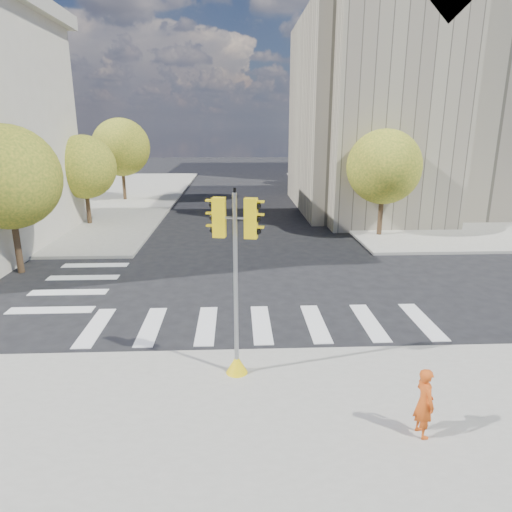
% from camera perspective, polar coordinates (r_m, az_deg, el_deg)
% --- Properties ---
extents(ground, '(160.00, 160.00, 0.00)m').
position_cam_1_polar(ground, '(17.03, 0.63, -5.73)').
color(ground, black).
rests_on(ground, ground).
extents(sidewalk_far_right, '(28.00, 40.00, 0.15)m').
position_cam_1_polar(sidewalk_far_right, '(47.14, 24.00, 7.04)').
color(sidewalk_far_right, gray).
rests_on(sidewalk_far_right, ground).
extents(sidewalk_far_left, '(28.00, 40.00, 0.15)m').
position_cam_1_polar(sidewalk_far_left, '(46.38, -27.02, 6.55)').
color(sidewalk_far_left, gray).
rests_on(sidewalk_far_left, ground).
extents(civic_building, '(26.00, 16.00, 19.39)m').
position_cam_1_polar(civic_building, '(38.62, 23.72, 16.14)').
color(civic_building, gray).
rests_on(civic_building, ground).
extents(office_tower, '(20.00, 18.00, 30.00)m').
position_cam_1_polar(office_tower, '(62.77, 20.60, 23.03)').
color(office_tower, '#9EA0A3').
rests_on(office_tower, ground).
extents(tree_lw_near, '(4.40, 4.40, 6.41)m').
position_cam_1_polar(tree_lw_near, '(22.11, -28.64, 8.62)').
color(tree_lw_near, '#382616').
rests_on(tree_lw_near, ground).
extents(tree_lw_mid, '(4.00, 4.00, 5.77)m').
position_cam_1_polar(tree_lw_mid, '(31.41, -20.69, 10.35)').
color(tree_lw_mid, '#382616').
rests_on(tree_lw_mid, ground).
extents(tree_lw_far, '(4.80, 4.80, 6.95)m').
position_cam_1_polar(tree_lw_far, '(40.98, -16.52, 12.90)').
color(tree_lw_far, '#382616').
rests_on(tree_lw_far, ground).
extents(tree_re_near, '(4.20, 4.20, 6.16)m').
position_cam_1_polar(tree_re_near, '(27.22, 15.71, 10.67)').
color(tree_re_near, '#382616').
rests_on(tree_re_near, ground).
extents(tree_re_mid, '(4.60, 4.60, 6.66)m').
position_cam_1_polar(tree_re_mid, '(38.76, 10.23, 12.87)').
color(tree_re_mid, '#382616').
rests_on(tree_re_mid, ground).
extents(tree_re_far, '(4.00, 4.00, 5.88)m').
position_cam_1_polar(tree_re_far, '(50.56, 7.22, 13.12)').
color(tree_re_far, '#382616').
rests_on(tree_re_far, ground).
extents(lamp_near, '(0.35, 0.18, 8.11)m').
position_cam_1_polar(lamp_near, '(31.14, 14.40, 12.34)').
color(lamp_near, black).
rests_on(lamp_near, sidewalk_far_right).
extents(lamp_far, '(0.35, 0.18, 8.11)m').
position_cam_1_polar(lamp_far, '(44.72, 9.20, 13.59)').
color(lamp_far, black).
rests_on(lamp_far, sidewalk_far_right).
extents(traffic_signal, '(1.08, 0.56, 4.78)m').
position_cam_1_polar(traffic_signal, '(11.31, -2.52, -5.39)').
color(traffic_signal, yellow).
rests_on(traffic_signal, sidewalk_near).
extents(photographer, '(0.44, 0.60, 1.50)m').
position_cam_1_polar(photographer, '(10.29, 20.29, -16.79)').
color(photographer, '#C54912').
rests_on(photographer, sidewalk_near).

